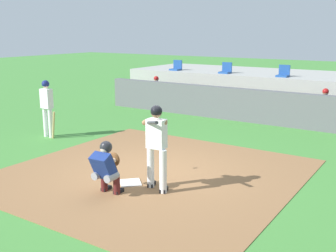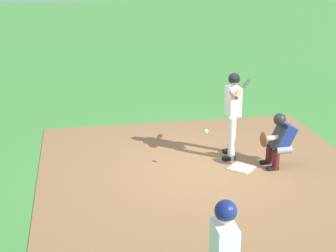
% 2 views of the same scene
% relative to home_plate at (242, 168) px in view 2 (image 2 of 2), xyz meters
% --- Properties ---
extents(ground_plane, '(80.00, 80.00, 0.00)m').
position_rel_home_plate_xyz_m(ground_plane, '(0.00, 0.80, -0.02)').
color(ground_plane, '#428438').
extents(dirt_infield, '(6.40, 6.40, 0.01)m').
position_rel_home_plate_xyz_m(dirt_infield, '(0.00, 0.80, -0.02)').
color(dirt_infield, olive).
rests_on(dirt_infield, ground).
extents(home_plate, '(0.62, 0.62, 0.02)m').
position_rel_home_plate_xyz_m(home_plate, '(0.00, 0.00, 0.00)').
color(home_plate, white).
rests_on(home_plate, dirt_infield).
extents(batter_at_plate, '(0.74, 0.72, 1.80)m').
position_rel_home_plate_xyz_m(batter_at_plate, '(0.69, 0.01, 1.01)').
color(batter_at_plate, silver).
rests_on(batter_at_plate, ground).
extents(catcher_crouched, '(0.50, 1.85, 1.13)m').
position_rel_home_plate_xyz_m(catcher_crouched, '(-0.02, -0.72, 0.59)').
color(catcher_crouched, gray).
rests_on(catcher_crouched, ground).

